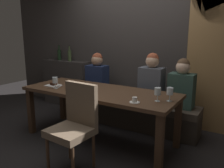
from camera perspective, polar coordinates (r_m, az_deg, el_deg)
name	(u,v)px	position (r m, az deg, el deg)	size (l,w,h in m)	color
ground	(100,139)	(3.51, -3.06, -13.32)	(9.00, 9.00, 0.00)	black
back_wall_tiled	(138,34)	(4.22, 6.29, 12.06)	(6.00, 0.12, 3.00)	#383330
arched_door	(220,44)	(3.78, 24.84, 8.89)	(0.90, 0.05, 2.55)	olive
back_counter	(67,83)	(5.06, -11.00, 0.27)	(1.10, 0.28, 0.95)	#2F2B29
dining_table	(99,96)	(3.28, -3.20, -3.02)	(2.20, 0.84, 0.74)	#412B1C
banquette_bench	(123,111)	(3.98, 2.63, -6.59)	(2.50, 0.44, 0.45)	#312A23
chair_near_side	(75,121)	(2.67, -9.03, -8.99)	(0.47, 0.47, 0.98)	#4C3321
diner_redhead	(97,75)	(4.13, -3.64, 2.26)	(0.36, 0.24, 0.73)	#192342
diner_bearded	(152,80)	(3.59, 9.68, 0.94)	(0.36, 0.24, 0.78)	#4C515B
diner_far_end	(182,85)	(3.51, 16.73, -0.16)	(0.36, 0.24, 0.72)	#2D473D
wine_bottle_dark_red	(59,54)	(5.12, -12.78, 7.09)	(0.08, 0.08, 0.33)	black
wine_bottle_pale_label	(70,55)	(4.88, -10.35, 6.94)	(0.08, 0.08, 0.33)	#384728
wine_glass_end_right	(170,92)	(2.80, 14.00, -1.88)	(0.08, 0.08, 0.16)	silver
wine_glass_far_left	(158,92)	(2.77, 11.11, -1.92)	(0.08, 0.08, 0.16)	silver
wine_glass_near_left	(55,80)	(3.44, -13.76, 0.87)	(0.08, 0.08, 0.16)	silver
espresso_cup	(135,100)	(2.70, 5.57, -4.02)	(0.12, 0.12, 0.06)	white
dessert_plate	(53,85)	(3.64, -14.23, -0.17)	(0.19, 0.19, 0.05)	white
fork_on_table	(60,86)	(3.55, -12.65, -0.60)	(0.02, 0.17, 0.01)	silver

